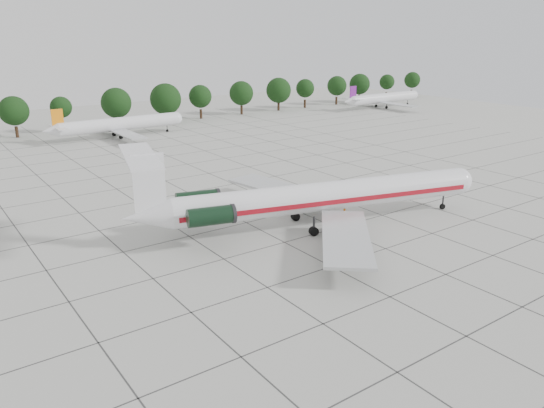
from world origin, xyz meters
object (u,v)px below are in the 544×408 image
object	(u,v)px
main_airliner	(310,198)
bg_airliner_c	(120,124)
bg_airliner_e	(384,98)
ground_crew	(344,215)

from	to	relation	value
main_airliner	bg_airliner_c	world-z (taller)	main_airliner
bg_airliner_e	bg_airliner_c	bearing A→B (deg)	179.35
main_airliner	bg_airliner_e	world-z (taller)	main_airliner
bg_airliner_c	bg_airliner_e	size ratio (longest dim) A/B	1.00
main_airliner	bg_airliner_e	distance (m)	110.22
ground_crew	bg_airliner_e	bearing A→B (deg)	-149.87
main_airliner	bg_airliner_c	bearing A→B (deg)	103.56
ground_crew	bg_airliner_e	xyz separation A→B (m)	(81.51, 69.77, 2.03)
bg_airliner_c	bg_airliner_e	xyz separation A→B (m)	(84.21, -0.96, 0.00)
ground_crew	main_airliner	bearing A→B (deg)	-23.82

